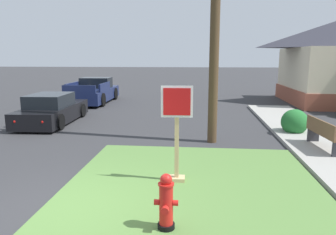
# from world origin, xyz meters

# --- Properties ---
(ground_plane) EXTENTS (160.00, 160.00, 0.00)m
(ground_plane) POSITION_xyz_m (0.00, 0.00, 0.00)
(ground_plane) COLOR #333335
(grass_corner_patch) EXTENTS (5.43, 5.37, 0.08)m
(grass_corner_patch) POSITION_xyz_m (2.22, 1.46, 0.04)
(grass_corner_patch) COLOR #567F3D
(grass_corner_patch) RESTS_ON ground
(sidewalk_strip) EXTENTS (2.20, 14.97, 0.12)m
(sidewalk_strip) POSITION_xyz_m (6.13, 5.20, 0.06)
(sidewalk_strip) COLOR #9E9B93
(sidewalk_strip) RESTS_ON ground
(fire_hydrant) EXTENTS (0.38, 0.34, 0.91)m
(fire_hydrant) POSITION_xyz_m (1.83, -0.49, 0.51)
(fire_hydrant) COLOR black
(fire_hydrant) RESTS_ON grass_corner_patch
(stop_sign) EXTENTS (0.67, 0.29, 2.10)m
(stop_sign) POSITION_xyz_m (1.85, 1.50, 1.07)
(stop_sign) COLOR tan
(stop_sign) RESTS_ON grass_corner_patch
(manhole_cover) EXTENTS (0.70, 0.70, 0.02)m
(manhole_cover) POSITION_xyz_m (0.08, 3.69, 0.01)
(manhole_cover) COLOR black
(manhole_cover) RESTS_ON ground
(parked_sedan_black) EXTENTS (1.98, 4.36, 1.25)m
(parked_sedan_black) POSITION_xyz_m (-3.86, 7.55, 0.54)
(parked_sedan_black) COLOR black
(parked_sedan_black) RESTS_ON ground
(pickup_truck_navy) EXTENTS (2.27, 5.09, 1.48)m
(pickup_truck_navy) POSITION_xyz_m (-4.12, 13.68, 0.62)
(pickup_truck_navy) COLOR #19234C
(pickup_truck_navy) RESTS_ON ground
(street_bench) EXTENTS (0.54, 1.79, 0.85)m
(street_bench) POSITION_xyz_m (5.95, 4.28, 0.59)
(street_bench) COLOR brown
(street_bench) RESTS_ON sidewalk_strip
(shrub_by_curb) EXTENTS (0.94, 0.94, 0.93)m
(shrub_by_curb) POSITION_xyz_m (5.74, 6.41, 0.46)
(shrub_by_curb) COLOR #246C2E
(shrub_by_curb) RESTS_ON ground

